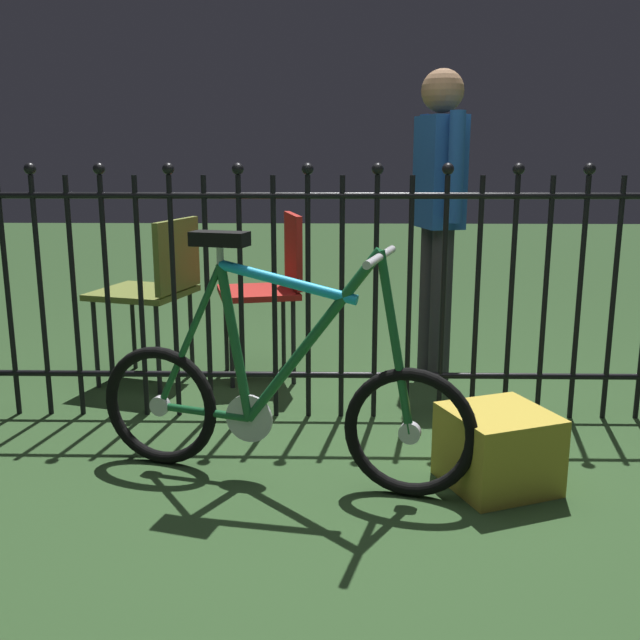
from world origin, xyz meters
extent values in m
plane|color=#284422|center=(0.00, 0.00, 0.00)|extent=(20.00, 20.00, 0.00)
cylinder|color=black|center=(-1.53, 0.65, 0.54)|extent=(0.02, 0.02, 1.07)
cylinder|color=black|center=(-1.38, 0.65, 0.54)|extent=(0.02, 0.02, 1.07)
sphere|color=black|center=(-1.38, 0.65, 1.10)|extent=(0.05, 0.05, 0.05)
cylinder|color=black|center=(-1.24, 0.65, 0.54)|extent=(0.02, 0.02, 1.07)
cylinder|color=black|center=(-1.09, 0.65, 0.54)|extent=(0.02, 0.02, 1.07)
sphere|color=black|center=(-1.09, 0.65, 1.10)|extent=(0.05, 0.05, 0.05)
cylinder|color=black|center=(-0.94, 0.65, 0.54)|extent=(0.02, 0.02, 1.07)
cylinder|color=black|center=(-0.80, 0.65, 0.54)|extent=(0.02, 0.02, 1.07)
sphere|color=black|center=(-0.80, 0.65, 1.10)|extent=(0.05, 0.05, 0.05)
cylinder|color=black|center=(-0.65, 0.65, 0.54)|extent=(0.02, 0.02, 1.07)
cylinder|color=black|center=(-0.50, 0.65, 0.54)|extent=(0.02, 0.02, 1.07)
sphere|color=black|center=(-0.50, 0.65, 1.10)|extent=(0.05, 0.05, 0.05)
cylinder|color=black|center=(-0.35, 0.65, 0.54)|extent=(0.02, 0.02, 1.07)
cylinder|color=black|center=(-0.21, 0.65, 0.54)|extent=(0.02, 0.02, 1.07)
sphere|color=black|center=(-0.21, 0.65, 1.10)|extent=(0.05, 0.05, 0.05)
cylinder|color=black|center=(-0.06, 0.65, 0.54)|extent=(0.02, 0.02, 1.07)
cylinder|color=black|center=(0.09, 0.65, 0.54)|extent=(0.02, 0.02, 1.07)
sphere|color=black|center=(0.09, 0.65, 1.10)|extent=(0.05, 0.05, 0.05)
cylinder|color=black|center=(0.24, 0.65, 0.54)|extent=(0.02, 0.02, 1.07)
cylinder|color=black|center=(0.38, 0.65, 0.54)|extent=(0.02, 0.02, 1.07)
sphere|color=black|center=(0.38, 0.65, 1.10)|extent=(0.05, 0.05, 0.05)
cylinder|color=black|center=(0.53, 0.65, 0.54)|extent=(0.02, 0.02, 1.07)
cylinder|color=black|center=(0.68, 0.65, 0.54)|extent=(0.02, 0.02, 1.07)
sphere|color=black|center=(0.68, 0.65, 1.10)|extent=(0.05, 0.05, 0.05)
cylinder|color=black|center=(0.82, 0.65, 0.54)|extent=(0.02, 0.02, 1.07)
cylinder|color=black|center=(0.97, 0.65, 0.54)|extent=(0.02, 0.02, 1.07)
sphere|color=black|center=(0.97, 0.65, 1.10)|extent=(0.05, 0.05, 0.05)
cylinder|color=black|center=(1.12, 0.65, 0.54)|extent=(0.02, 0.02, 1.07)
cylinder|color=black|center=(0.00, 0.65, 0.19)|extent=(3.36, 0.03, 0.03)
cylinder|color=black|center=(0.00, 0.65, 0.99)|extent=(3.36, 0.03, 0.03)
torus|color=black|center=(-0.75, 0.12, 0.23)|extent=(0.46, 0.17, 0.46)
cylinder|color=silver|center=(-0.75, 0.12, 0.23)|extent=(0.08, 0.05, 0.08)
torus|color=black|center=(0.17, -0.13, 0.23)|extent=(0.46, 0.17, 0.46)
cylinder|color=silver|center=(0.17, -0.13, 0.23)|extent=(0.08, 0.05, 0.08)
cylinder|color=#19592D|center=(-0.17, -0.03, 0.54)|extent=(0.50, 0.17, 0.65)
cylinder|color=#19A5D8|center=(-0.25, -0.01, 0.73)|extent=(0.49, 0.17, 0.14)
cylinder|color=#19592D|center=(-0.45, 0.04, 0.50)|extent=(0.14, 0.07, 0.57)
cylinder|color=#19592D|center=(-0.57, 0.08, 0.23)|extent=(0.36, 0.12, 0.04)
cylinder|color=#19592D|center=(-0.62, 0.09, 0.51)|extent=(0.29, 0.10, 0.56)
cylinder|color=#19592D|center=(0.11, -0.11, 0.54)|extent=(0.15, 0.07, 0.63)
cylinder|color=silver|center=(0.06, -0.10, 0.84)|extent=(0.03, 0.03, 0.02)
cylinder|color=silver|center=(0.06, -0.10, 0.83)|extent=(0.13, 0.39, 0.03)
cylinder|color=silver|center=(-0.49, 0.05, 0.82)|extent=(0.03, 0.03, 0.07)
cube|color=black|center=(-0.49, 0.05, 0.87)|extent=(0.22, 0.14, 0.05)
cylinder|color=silver|center=(-0.40, 0.03, 0.22)|extent=(0.18, 0.06, 0.18)
cylinder|color=black|center=(-1.29, 1.04, 0.23)|extent=(0.02, 0.02, 0.45)
cylinder|color=black|center=(-1.19, 1.38, 0.23)|extent=(0.02, 0.02, 0.45)
cylinder|color=black|center=(-0.95, 0.94, 0.23)|extent=(0.02, 0.02, 0.45)
cylinder|color=black|center=(-0.86, 1.28, 0.23)|extent=(0.02, 0.02, 0.45)
cube|color=olive|center=(-1.07, 1.16, 0.47)|extent=(0.54, 0.54, 0.03)
cube|color=olive|center=(-0.87, 1.10, 0.67)|extent=(0.14, 0.41, 0.35)
cylinder|color=black|center=(-0.61, 1.05, 0.22)|extent=(0.02, 0.02, 0.44)
cylinder|color=black|center=(-0.68, 1.35, 0.22)|extent=(0.02, 0.02, 0.44)
cylinder|color=black|center=(-0.30, 1.12, 0.22)|extent=(0.02, 0.02, 0.44)
cylinder|color=black|center=(-0.37, 1.43, 0.22)|extent=(0.02, 0.02, 0.44)
cube|color=#A51E19|center=(-0.49, 1.24, 0.46)|extent=(0.47, 0.47, 0.03)
cube|color=#A51E19|center=(-0.31, 1.28, 0.67)|extent=(0.12, 0.37, 0.38)
cylinder|color=#2D2D33|center=(0.46, 1.23, 0.39)|extent=(0.11, 0.11, 0.79)
cylinder|color=#2D2D33|center=(0.42, 1.39, 0.39)|extent=(0.11, 0.11, 0.79)
cube|color=#1E4C99|center=(0.44, 1.31, 1.07)|extent=(0.25, 0.34, 0.56)
cylinder|color=#1E4C99|center=(0.49, 1.12, 1.10)|extent=(0.08, 0.08, 0.53)
cylinder|color=#1E4C99|center=(0.39, 1.50, 1.10)|extent=(0.08, 0.08, 0.53)
sphere|color=#8C6647|center=(0.44, 1.31, 1.46)|extent=(0.21, 0.21, 0.21)
cube|color=#B29933|center=(0.49, -0.04, 0.14)|extent=(0.44, 0.44, 0.28)
camera|label=1|loc=(-0.09, -2.45, 1.16)|focal=40.65mm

